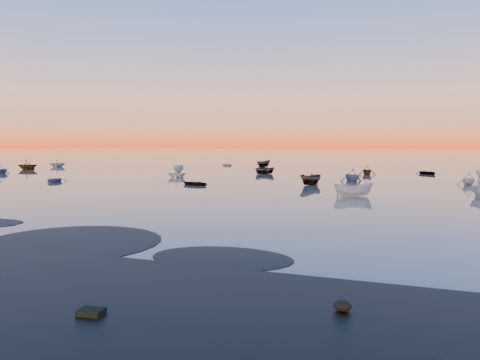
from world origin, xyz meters
The scene contains 6 objects.
ground centered at (0.00, 100.00, 0.00)m, with size 600.00×600.00×0.00m, color #645A53.
mud_lobes centered at (0.00, -1.00, 0.01)m, with size 140.00×6.00×0.07m, color black, non-canonical shape.
moored_fleet centered at (0.00, 53.00, 0.00)m, with size 124.00×58.00×1.20m, color #B9B9B5, non-canonical shape.
boat_near_left centered at (-28.44, 29.63, 0.00)m, with size 3.85×1.61×0.96m, color #3D5374.
boat_near_center centered at (11.77, 26.60, 0.00)m, with size 3.92×1.66×1.36m, color #B9B9B5.
boat_near_right centered at (9.44, 45.08, 0.00)m, with size 3.89×1.75×1.36m, color #3D5374.
Camera 1 is at (17.22, -21.06, 5.34)m, focal length 35.00 mm.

